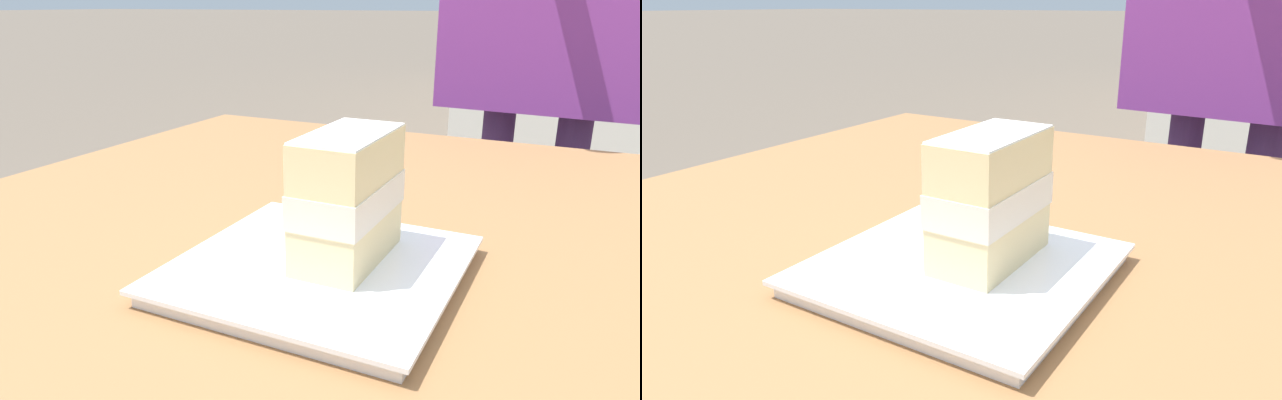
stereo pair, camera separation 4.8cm
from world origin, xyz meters
TOP-DOWN VIEW (x-y plane):
  - patio_table at (0.00, 0.00)m, footprint 1.17×0.94m
  - dessert_plate at (-0.02, -0.05)m, footprint 0.23×0.23m
  - cake_slice at (-0.01, -0.07)m, footprint 0.12×0.07m

SIDE VIEW (x-z plane):
  - patio_table at x=0.00m, z-range 0.27..1.03m
  - dessert_plate at x=-0.02m, z-range 0.76..0.78m
  - cake_slice at x=-0.01m, z-range 0.78..0.89m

